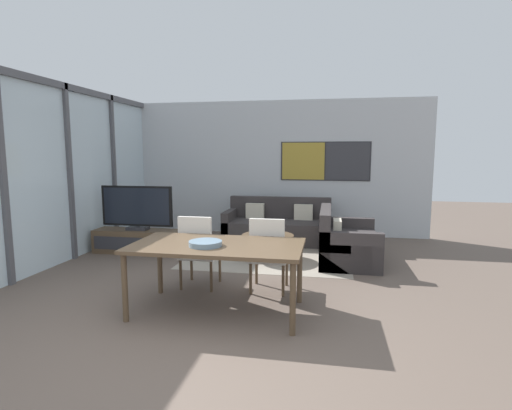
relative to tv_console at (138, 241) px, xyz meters
The scene contains 13 objects.
ground_plane 3.75m from the tv_console, 58.94° to the right, with size 24.00×24.00×0.00m, color brown.
wall_back 3.13m from the tv_console, 46.69° to the left, with size 6.63×0.09×2.80m.
window_wall_left 1.69m from the tv_console, 147.77° to the right, with size 0.07×5.32×2.80m.
area_rug 2.28m from the tv_console, ahead, with size 2.66×1.74×0.01m.
tv_console is the anchor object (origin of this frame).
television 0.58m from the tv_console, 90.00° to the left, with size 1.28×0.20×0.76m.
sofa_main 2.64m from the tv_console, 30.79° to the left, with size 2.03×0.90×0.84m.
sofa_side 3.48m from the tv_console, ahead, with size 0.90×1.45×0.84m.
coffee_table 2.27m from the tv_console, ahead, with size 0.85×0.85×0.39m.
dining_table 3.09m from the tv_console, 47.32° to the right, with size 1.84×0.98×0.75m.
dining_chair_left 2.26m from the tv_console, 43.74° to the right, with size 0.46×0.46×0.94m.
dining_chair_centre 2.97m from the tv_console, 31.50° to the right, with size 0.46×0.46×0.94m.
fruit_bowl 3.13m from the tv_console, 50.03° to the right, with size 0.35×0.35×0.05m.
Camera 1 is at (1.31, -3.07, 1.72)m, focal length 28.00 mm.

